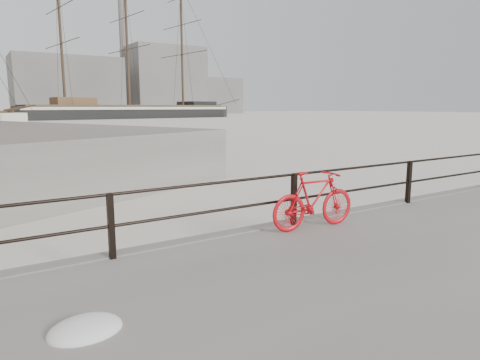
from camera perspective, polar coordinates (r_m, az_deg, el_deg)
ground at (r=11.07m, az=20.68°, el=-4.48°), size 400.00×400.00×0.00m
guardrail at (r=10.82m, az=21.58°, el=-0.25°), size 28.00×0.10×1.00m
bicycle at (r=8.06m, az=9.83°, el=-2.61°), size 1.82×0.42×1.09m
barque_black at (r=102.03m, az=-14.42°, el=7.97°), size 65.11×28.39×35.45m
industrial_west at (r=149.27m, az=-22.01°, el=11.50°), size 32.00×18.00×18.00m
industrial_mid at (r=164.47m, az=-10.08°, el=12.86°), size 26.00×20.00×24.00m
industrial_east at (r=178.83m, az=-3.73°, el=11.12°), size 20.00×16.00×14.00m
smokestack at (r=165.50m, az=-15.21°, el=16.13°), size 2.80×2.80×44.00m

